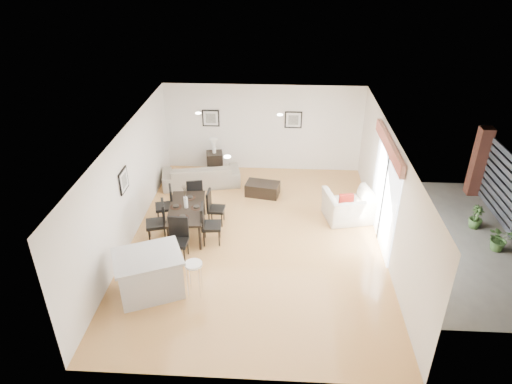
# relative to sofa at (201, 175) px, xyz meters

# --- Properties ---
(ground) EXTENTS (8.00, 8.00, 0.00)m
(ground) POSITION_rel_sofa_xyz_m (1.78, -2.78, -0.33)
(ground) COLOR #DCAA5A
(ground) RESTS_ON ground
(wall_back) EXTENTS (6.00, 0.04, 2.70)m
(wall_back) POSITION_rel_sofa_xyz_m (1.78, 1.22, 1.02)
(wall_back) COLOR white
(wall_back) RESTS_ON ground
(wall_front) EXTENTS (6.00, 0.04, 2.70)m
(wall_front) POSITION_rel_sofa_xyz_m (1.78, -6.78, 1.02)
(wall_front) COLOR white
(wall_front) RESTS_ON ground
(wall_left) EXTENTS (0.04, 8.00, 2.70)m
(wall_left) POSITION_rel_sofa_xyz_m (-1.22, -2.78, 1.02)
(wall_left) COLOR white
(wall_left) RESTS_ON ground
(wall_right) EXTENTS (0.04, 8.00, 2.70)m
(wall_right) POSITION_rel_sofa_xyz_m (4.78, -2.78, 1.02)
(wall_right) COLOR white
(wall_right) RESTS_ON ground
(ceiling) EXTENTS (6.00, 8.00, 0.02)m
(ceiling) POSITION_rel_sofa_xyz_m (1.78, -2.78, 2.37)
(ceiling) COLOR white
(ceiling) RESTS_ON wall_back
(sofa) EXTENTS (2.37, 1.31, 0.66)m
(sofa) POSITION_rel_sofa_xyz_m (0.00, 0.00, 0.00)
(sofa) COLOR gray
(sofa) RESTS_ON ground
(armchair) EXTENTS (1.41, 1.30, 0.78)m
(armchair) POSITION_rel_sofa_xyz_m (4.12, -1.71, 0.06)
(armchair) COLOR beige
(armchair) RESTS_ON ground
(courtyard_plant_a) EXTENTS (0.61, 0.54, 0.62)m
(courtyard_plant_a) POSITION_rel_sofa_xyz_m (7.47, -2.82, -0.02)
(courtyard_plant_a) COLOR #3D5F28
(courtyard_plant_a) RESTS_ON ground
(courtyard_plant_b) EXTENTS (0.44, 0.44, 0.60)m
(courtyard_plant_b) POSITION_rel_sofa_xyz_m (7.27, -1.89, -0.03)
(courtyard_plant_b) COLOR #3D5F28
(courtyard_plant_b) RESTS_ON ground
(dining_table) EXTENTS (1.00, 1.74, 0.69)m
(dining_table) POSITION_rel_sofa_xyz_m (0.07, -2.48, 0.30)
(dining_table) COLOR black
(dining_table) RESTS_ON ground
(dining_chair_wnear) EXTENTS (0.58, 0.58, 1.04)m
(dining_chair_wnear) POSITION_rel_sofa_xyz_m (-0.51, -2.88, 0.25)
(dining_chair_wnear) COLOR black
(dining_chair_wnear) RESTS_ON ground
(dining_chair_wfar) EXTENTS (0.54, 0.54, 0.98)m
(dining_chair_wfar) POSITION_rel_sofa_xyz_m (-0.52, -2.05, 0.22)
(dining_chair_wfar) COLOR black
(dining_chair_wfar) RESTS_ON ground
(dining_chair_enear) EXTENTS (0.50, 0.50, 1.01)m
(dining_chair_enear) POSITION_rel_sofa_xyz_m (0.64, -2.91, 0.24)
(dining_chair_enear) COLOR black
(dining_chair_enear) RESTS_ON ground
(dining_chair_efar) EXTENTS (0.43, 0.43, 0.92)m
(dining_chair_efar) POSITION_rel_sofa_xyz_m (0.65, -2.06, 0.19)
(dining_chair_efar) COLOR black
(dining_chair_efar) RESTS_ON ground
(dining_chair_head) EXTENTS (0.46, 0.46, 1.00)m
(dining_chair_head) POSITION_rel_sofa_xyz_m (0.07, -3.51, 0.23)
(dining_chair_head) COLOR black
(dining_chair_head) RESTS_ON ground
(dining_chair_foot) EXTENTS (0.51, 0.51, 0.94)m
(dining_chair_foot) POSITION_rel_sofa_xyz_m (0.08, -1.45, 0.20)
(dining_chair_foot) COLOR black
(dining_chair_foot) RESTS_ON ground
(vase) EXTENTS (0.79, 1.21, 0.61)m
(vase) POSITION_rel_sofa_xyz_m (0.07, -2.48, 0.62)
(vase) COLOR white
(vase) RESTS_ON dining_table
(coffee_table) EXTENTS (1.01, 0.72, 0.37)m
(coffee_table) POSITION_rel_sofa_xyz_m (1.84, -0.52, -0.14)
(coffee_table) COLOR black
(coffee_table) RESTS_ON ground
(side_table) EXTENTS (0.57, 0.57, 0.65)m
(side_table) POSITION_rel_sofa_xyz_m (0.28, 0.88, -0.00)
(side_table) COLOR black
(side_table) RESTS_ON ground
(table_lamp) EXTENTS (0.24, 0.24, 0.46)m
(table_lamp) POSITION_rel_sofa_xyz_m (0.28, 0.88, 0.62)
(table_lamp) COLOR white
(table_lamp) RESTS_ON side_table
(cushion) EXTENTS (0.37, 0.17, 0.36)m
(cushion) POSITION_rel_sofa_xyz_m (4.01, -1.82, 0.30)
(cushion) COLOR maroon
(cushion) RESTS_ON armchair
(kitchen_island) EXTENTS (1.62, 1.46, 0.93)m
(kitchen_island) POSITION_rel_sofa_xyz_m (-0.27, -4.75, 0.14)
(kitchen_island) COLOR silver
(kitchen_island) RESTS_ON ground
(bar_stool) EXTENTS (0.36, 0.36, 0.78)m
(bar_stool) POSITION_rel_sofa_xyz_m (0.65, -4.75, 0.34)
(bar_stool) COLOR white
(bar_stool) RESTS_ON ground
(framed_print_back_left) EXTENTS (0.52, 0.04, 0.52)m
(framed_print_back_left) POSITION_rel_sofa_xyz_m (0.18, 1.19, 1.32)
(framed_print_back_left) COLOR black
(framed_print_back_left) RESTS_ON wall_back
(framed_print_back_right) EXTENTS (0.52, 0.04, 0.52)m
(framed_print_back_right) POSITION_rel_sofa_xyz_m (2.68, 1.19, 1.32)
(framed_print_back_right) COLOR black
(framed_print_back_right) RESTS_ON wall_back
(framed_print_left_wall) EXTENTS (0.04, 0.52, 0.52)m
(framed_print_left_wall) POSITION_rel_sofa_xyz_m (-1.19, -2.98, 1.32)
(framed_print_left_wall) COLOR black
(framed_print_left_wall) RESTS_ON wall_left
(sliding_door) EXTENTS (0.12, 2.70, 2.57)m
(sliding_door) POSITION_rel_sofa_xyz_m (4.73, -2.48, 1.34)
(sliding_door) COLOR white
(sliding_door) RESTS_ON wall_right
(courtyard) EXTENTS (6.00, 6.00, 2.00)m
(courtyard) POSITION_rel_sofa_xyz_m (7.94, -1.91, 0.60)
(courtyard) COLOR gray
(courtyard) RESTS_ON ground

